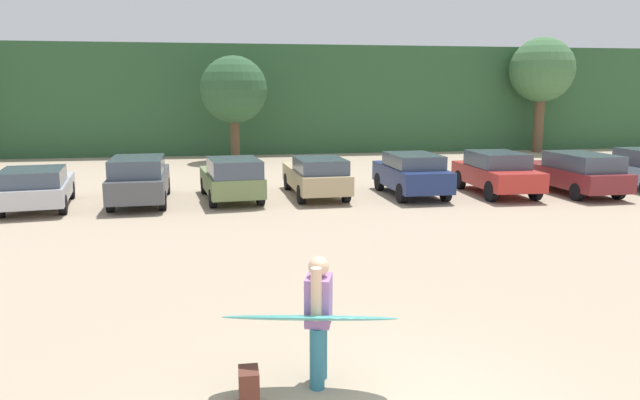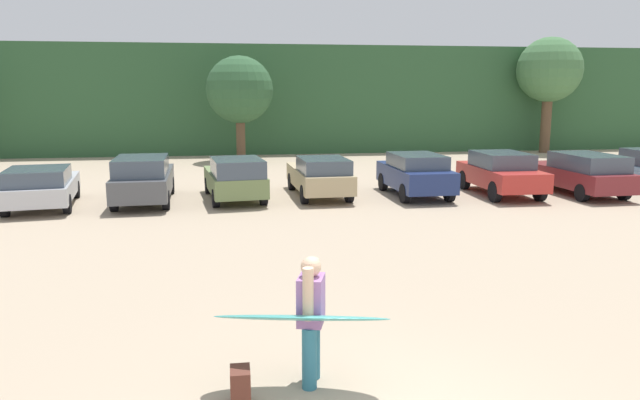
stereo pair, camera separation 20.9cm
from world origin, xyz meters
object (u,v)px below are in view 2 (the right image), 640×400
object	(u,v)px
parked_car_navy	(415,173)
parked_car_maroon	(580,173)
parked_car_tan	(320,175)
surfboard_teal	(302,318)
parked_car_dark_gray	(143,179)
parked_car_silver	(41,186)
parked_car_olive_green	(235,178)
person_adult	(311,313)
parked_car_red	(501,172)
backpack_dropped	(240,386)

from	to	relation	value
parked_car_navy	parked_car_maroon	world-z (taller)	parked_car_navy
parked_car_tan	surfboard_teal	size ratio (longest dim) A/B	1.99
parked_car_dark_gray	surfboard_teal	bearing A→B (deg)	-166.94
parked_car_silver	parked_car_maroon	size ratio (longest dim) A/B	0.96
parked_car_dark_gray	parked_car_maroon	distance (m)	15.52
parked_car_silver	parked_car_olive_green	xyz separation A→B (m)	(6.19, 0.42, 0.07)
parked_car_olive_green	surfboard_teal	distance (m)	13.53
parked_car_navy	surfboard_teal	distance (m)	14.59
parked_car_navy	person_adult	distance (m)	14.40
parked_car_navy	parked_car_red	world-z (taller)	parked_car_red
parked_car_olive_green	parked_car_maroon	xyz separation A→B (m)	(12.46, -0.59, 0.01)
parked_car_dark_gray	parked_car_red	xyz separation A→B (m)	(12.58, -0.29, -0.00)
backpack_dropped	parked_car_navy	bearing A→B (deg)	64.69
parked_car_tan	parked_car_maroon	distance (m)	9.51
parked_car_olive_green	parked_car_silver	bearing A→B (deg)	86.94
surfboard_teal	parked_car_red	bearing A→B (deg)	-112.84
parked_car_navy	person_adult	xyz separation A→B (m)	(-5.55, -13.28, 0.14)
parked_car_red	person_adult	world-z (taller)	person_adult
parked_car_silver	parked_car_red	size ratio (longest dim) A/B	1.08
parked_car_silver	surfboard_teal	bearing A→B (deg)	-160.57
person_adult	parked_car_olive_green	bearing A→B (deg)	-69.75
parked_car_dark_gray	parked_car_tan	world-z (taller)	parked_car_dark_gray
parked_car_dark_gray	surfboard_teal	world-z (taller)	parked_car_dark_gray
parked_car_tan	surfboard_teal	bearing A→B (deg)	168.14
parked_car_silver	person_adult	bearing A→B (deg)	-159.82
parked_car_navy	surfboard_teal	xyz separation A→B (m)	(-5.69, -13.43, 0.13)
parked_car_tan	parked_car_olive_green	bearing A→B (deg)	93.43
parked_car_red	backpack_dropped	distance (m)	16.57
parked_car_navy	parked_car_dark_gray	bearing A→B (deg)	88.06
parked_car_silver	parked_car_dark_gray	bearing A→B (deg)	-90.64
parked_car_tan	parked_car_red	world-z (taller)	parked_car_red
person_adult	surfboard_teal	xyz separation A→B (m)	(-0.14, -0.15, -0.00)
parked_car_navy	backpack_dropped	size ratio (longest dim) A/B	9.04
person_adult	backpack_dropped	distance (m)	1.24
parked_car_olive_green	parked_car_red	world-z (taller)	parked_car_red
surfboard_teal	parked_car_navy	bearing A→B (deg)	-102.07
parked_car_dark_gray	parked_car_olive_green	distance (m)	3.05
parked_car_dark_gray	surfboard_teal	distance (m)	14.03
parked_car_maroon	surfboard_teal	xyz separation A→B (m)	(-11.76, -12.92, 0.16)
parked_car_maroon	parked_car_navy	bearing A→B (deg)	83.35
person_adult	backpack_dropped	xyz separation A→B (m)	(-0.91, -0.40, -0.73)
parked_car_silver	parked_car_red	world-z (taller)	parked_car_red
parked_car_olive_green	parked_car_tan	world-z (taller)	parked_car_olive_green
parked_car_navy	backpack_dropped	bearing A→B (deg)	153.27
parked_car_tan	person_adult	size ratio (longest dim) A/B	2.69
parked_car_maroon	person_adult	distance (m)	17.27
parked_car_red	backpack_dropped	xyz separation A→B (m)	(-9.61, -13.48, -0.60)
parked_car_red	surfboard_teal	size ratio (longest dim) A/B	1.84
parked_car_navy	surfboard_teal	size ratio (longest dim) A/B	1.78
parked_car_navy	person_adult	world-z (taller)	person_adult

